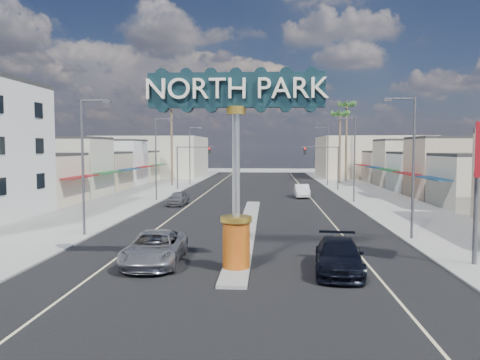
# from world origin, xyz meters

# --- Properties ---
(ground) EXTENTS (160.00, 160.00, 0.00)m
(ground) POSITION_xyz_m (0.00, 30.00, 0.00)
(ground) COLOR gray
(ground) RESTS_ON ground
(road) EXTENTS (20.00, 120.00, 0.01)m
(road) POSITION_xyz_m (0.00, 30.00, 0.01)
(road) COLOR black
(road) RESTS_ON ground
(median_island) EXTENTS (1.30, 30.00, 0.16)m
(median_island) POSITION_xyz_m (0.00, 14.00, 0.08)
(median_island) COLOR gray
(median_island) RESTS_ON ground
(sidewalk_left) EXTENTS (8.00, 120.00, 0.12)m
(sidewalk_left) POSITION_xyz_m (-14.00, 30.00, 0.06)
(sidewalk_left) COLOR gray
(sidewalk_left) RESTS_ON ground
(sidewalk_right) EXTENTS (8.00, 120.00, 0.12)m
(sidewalk_right) POSITION_xyz_m (14.00, 30.00, 0.06)
(sidewalk_right) COLOR gray
(sidewalk_right) RESTS_ON ground
(storefront_row_left) EXTENTS (12.00, 42.00, 6.00)m
(storefront_row_left) POSITION_xyz_m (-24.00, 43.00, 3.00)
(storefront_row_left) COLOR beige
(storefront_row_left) RESTS_ON ground
(storefront_row_right) EXTENTS (12.00, 42.00, 6.00)m
(storefront_row_right) POSITION_xyz_m (24.00, 43.00, 3.00)
(storefront_row_right) COLOR #B7B29E
(storefront_row_right) RESTS_ON ground
(backdrop_far_left) EXTENTS (20.00, 20.00, 8.00)m
(backdrop_far_left) POSITION_xyz_m (-22.00, 75.00, 4.00)
(backdrop_far_left) COLOR #B7B29E
(backdrop_far_left) RESTS_ON ground
(backdrop_far_right) EXTENTS (20.00, 20.00, 8.00)m
(backdrop_far_right) POSITION_xyz_m (22.00, 75.00, 4.00)
(backdrop_far_right) COLOR beige
(backdrop_far_right) RESTS_ON ground
(gateway_sign) EXTENTS (8.20, 1.50, 9.15)m
(gateway_sign) POSITION_xyz_m (0.00, 1.98, 5.93)
(gateway_sign) COLOR red
(gateway_sign) RESTS_ON median_island
(traffic_signal_left) EXTENTS (5.09, 0.45, 6.00)m
(traffic_signal_left) POSITION_xyz_m (-9.18, 43.99, 4.27)
(traffic_signal_left) COLOR #47474C
(traffic_signal_left) RESTS_ON ground
(traffic_signal_right) EXTENTS (5.09, 0.45, 6.00)m
(traffic_signal_right) POSITION_xyz_m (9.18, 43.99, 4.27)
(traffic_signal_right) COLOR #47474C
(traffic_signal_right) RESTS_ON ground
(streetlight_l_near) EXTENTS (2.03, 0.22, 9.00)m
(streetlight_l_near) POSITION_xyz_m (-10.43, 10.00, 5.07)
(streetlight_l_near) COLOR #47474C
(streetlight_l_near) RESTS_ON ground
(streetlight_l_mid) EXTENTS (2.03, 0.22, 9.00)m
(streetlight_l_mid) POSITION_xyz_m (-10.43, 30.00, 5.07)
(streetlight_l_mid) COLOR #47474C
(streetlight_l_mid) RESTS_ON ground
(streetlight_l_far) EXTENTS (2.03, 0.22, 9.00)m
(streetlight_l_far) POSITION_xyz_m (-10.43, 52.00, 5.07)
(streetlight_l_far) COLOR #47474C
(streetlight_l_far) RESTS_ON ground
(streetlight_r_near) EXTENTS (2.03, 0.22, 9.00)m
(streetlight_r_near) POSITION_xyz_m (10.43, 10.00, 5.07)
(streetlight_r_near) COLOR #47474C
(streetlight_r_near) RESTS_ON ground
(streetlight_r_mid) EXTENTS (2.03, 0.22, 9.00)m
(streetlight_r_mid) POSITION_xyz_m (10.43, 30.00, 5.07)
(streetlight_r_mid) COLOR #47474C
(streetlight_r_mid) RESTS_ON ground
(streetlight_r_far) EXTENTS (2.03, 0.22, 9.00)m
(streetlight_r_far) POSITION_xyz_m (10.43, 52.00, 5.07)
(streetlight_r_far) COLOR #47474C
(streetlight_r_far) RESTS_ON ground
(palm_left_far) EXTENTS (2.60, 2.60, 13.10)m
(palm_left_far) POSITION_xyz_m (-13.00, 50.00, 11.50)
(palm_left_far) COLOR brown
(palm_left_far) RESTS_ON ground
(palm_right_mid) EXTENTS (2.60, 2.60, 12.10)m
(palm_right_mid) POSITION_xyz_m (13.00, 56.00, 10.60)
(palm_right_mid) COLOR brown
(palm_right_mid) RESTS_ON ground
(palm_right_far) EXTENTS (2.60, 2.60, 14.10)m
(palm_right_far) POSITION_xyz_m (15.00, 62.00, 12.39)
(palm_right_far) COLOR brown
(palm_right_far) RESTS_ON ground
(suv_left) EXTENTS (2.89, 5.91, 1.62)m
(suv_left) POSITION_xyz_m (-4.18, 3.05, 0.81)
(suv_left) COLOR #A1A0A5
(suv_left) RESTS_ON ground
(suv_right) EXTENTS (2.74, 5.57, 1.56)m
(suv_right) POSITION_xyz_m (4.83, 2.01, 0.78)
(suv_right) COLOR black
(suv_right) RESTS_ON ground
(car_parked_left) EXTENTS (2.01, 4.25, 1.41)m
(car_parked_left) POSITION_xyz_m (-7.60, 26.78, 0.70)
(car_parked_left) COLOR slate
(car_parked_left) RESTS_ON ground
(car_parked_right) EXTENTS (1.67, 4.64, 1.52)m
(car_parked_right) POSITION_xyz_m (5.50, 35.14, 0.76)
(car_parked_right) COLOR silver
(car_parked_right) RESTS_ON ground
(bank_pylon_sign) EXTENTS (1.10, 2.10, 6.94)m
(bank_pylon_sign) POSITION_xyz_m (11.65, 3.47, 5.37)
(bank_pylon_sign) COLOR #47474C
(bank_pylon_sign) RESTS_ON sidewalk_right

